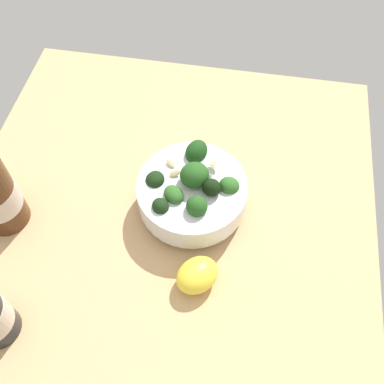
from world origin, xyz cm
name	(u,v)px	position (x,y,z in cm)	size (l,w,h in cm)	color
ground_plane	(169,208)	(0.00, 0.00, -1.64)	(66.92, 66.92, 3.27)	tan
bowl_of_broccoli	(192,191)	(0.11, -3.92, 4.12)	(17.27, 17.07, 10.79)	white
lemon_wedge	(197,275)	(-12.69, -6.83, 2.19)	(6.47, 5.15, 4.37)	yellow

